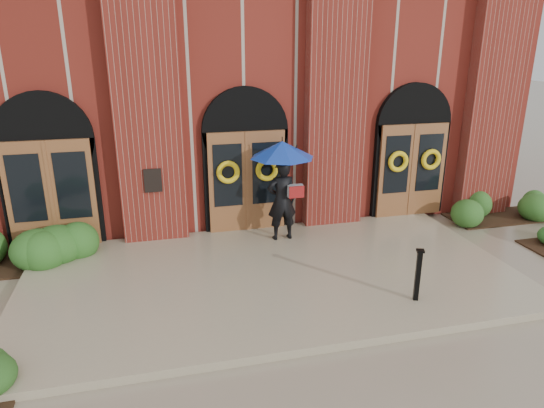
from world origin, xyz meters
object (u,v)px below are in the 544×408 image
object	(u,v)px
metal_post	(418,274)
hedge_wall_left	(19,247)
man_with_umbrella	(282,172)
hedge_wall_right	(503,206)

from	to	relation	value
metal_post	hedge_wall_left	world-z (taller)	metal_post
man_with_umbrella	metal_post	distance (m)	3.98
man_with_umbrella	metal_post	xyz separation A→B (m)	(1.63, -3.45, -1.14)
man_with_umbrella	hedge_wall_right	bearing A→B (deg)	-179.43
hedge_wall_left	hedge_wall_right	size ratio (longest dim) A/B	1.18
hedge_wall_left	hedge_wall_right	xyz separation A→B (m)	(12.33, 0.00, -0.06)
metal_post	hedge_wall_left	bearing A→B (deg)	153.49
metal_post	hedge_wall_right	distance (m)	6.11
metal_post	hedge_wall_left	xyz separation A→B (m)	(-7.51, 3.75, -0.26)
metal_post	hedge_wall_right	size ratio (longest dim) A/B	0.37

